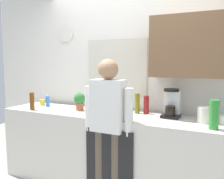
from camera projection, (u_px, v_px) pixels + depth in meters
name	position (u px, v px, depth m)	size (l,w,h in m)	color
kitchen_counter	(119.00, 153.00, 2.94)	(3.15, 0.64, 0.94)	beige
dishwasher_panel	(109.00, 167.00, 2.64)	(0.56, 0.02, 0.84)	black
back_wall_assembly	(138.00, 78.00, 3.16)	(4.75, 0.42, 2.60)	white
coffee_maker	(172.00, 104.00, 2.78)	(0.20, 0.20, 0.33)	black
bottle_red_vinegar	(146.00, 105.00, 2.96)	(0.06, 0.06, 0.22)	maroon
bottle_dark_sauce	(94.00, 102.00, 3.30)	(0.06, 0.06, 0.18)	black
bottle_olive_oil	(137.00, 103.00, 2.97)	(0.06, 0.06, 0.25)	olive
bottle_amber_beer	(32.00, 101.00, 3.18)	(0.06, 0.06, 0.23)	brown
bottle_clear_soda	(214.00, 115.00, 2.27)	(0.09, 0.09, 0.28)	#2D8C33
cup_yellow_cup	(42.00, 102.00, 3.54)	(0.07, 0.07, 0.09)	yellow
potted_plant	(80.00, 100.00, 3.16)	(0.15, 0.15, 0.23)	#9E5638
dish_soap	(48.00, 101.00, 3.43)	(0.06, 0.06, 0.18)	blue
storage_canister	(204.00, 115.00, 2.52)	(0.14, 0.14, 0.17)	silver
person_at_sink	(108.00, 119.00, 2.62)	(0.57, 0.22, 1.60)	brown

